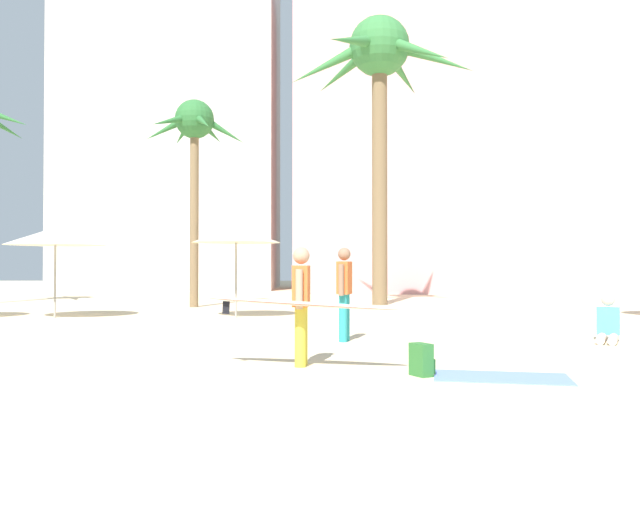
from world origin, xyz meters
TOP-DOWN VIEW (x-y plane):
  - ground at (0.00, 0.00)m, footprint 120.00×120.00m
  - hotel_pink at (9.76, 32.82)m, footprint 22.67×9.97m
  - hotel_tower_gray at (-9.43, 37.39)m, footprint 12.97×10.20m
  - palm_tree_far_left at (1.93, 18.97)m, footprint 6.87×6.26m
  - palm_tree_left at (-4.67, 17.68)m, footprint 3.62×3.55m
  - cafe_umbrella_0 at (-2.65, 13.01)m, footprint 2.46×2.46m
  - cafe_umbrella_1 at (-7.60, 12.89)m, footprint 2.68×2.68m
  - beach_towel at (1.88, 3.10)m, footprint 1.83×1.24m
  - backpack at (0.90, 3.26)m, footprint 0.33×0.35m
  - person_mid_right at (5.01, 7.05)m, footprint 0.74×0.97m
  - person_far_right at (-0.67, 4.01)m, footprint 2.73×1.09m
  - person_near_left at (0.08, 7.16)m, footprint 0.32×0.60m

SIDE VIEW (x-z plane):
  - ground at x=0.00m, z-range 0.00..0.00m
  - beach_towel at x=1.88m, z-range 0.00..0.01m
  - backpack at x=0.90m, z-range -0.01..0.41m
  - person_mid_right at x=5.01m, z-range -0.14..0.76m
  - person_far_right at x=-0.67m, z-range 0.07..1.75m
  - person_near_left at x=0.08m, z-range 0.09..1.85m
  - cafe_umbrella_1 at x=-7.60m, z-range 1.00..3.48m
  - cafe_umbrella_0 at x=-2.65m, z-range 1.03..3.51m
  - palm_tree_left at x=-4.67m, z-range 2.38..9.61m
  - palm_tree_far_left at x=1.93m, z-range 3.32..14.01m
  - hotel_pink at x=9.76m, z-range 0.00..17.99m
  - hotel_tower_gray at x=-9.43m, z-range 0.00..29.15m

